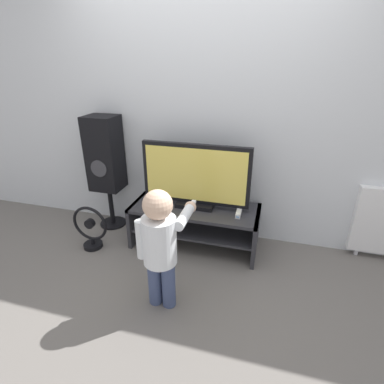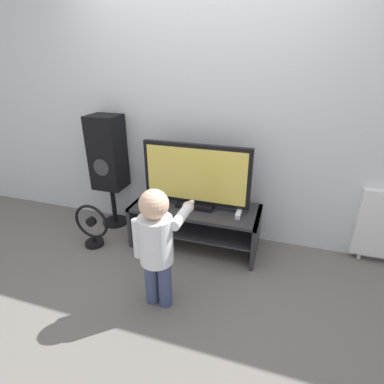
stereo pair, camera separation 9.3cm
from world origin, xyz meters
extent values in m
plane|color=slate|center=(0.00, 0.00, 0.00)|extent=(16.00, 16.00, 0.00)
cube|color=silver|center=(0.00, 0.58, 1.30)|extent=(10.00, 0.06, 2.60)
cube|color=#2D2D33|center=(0.00, 0.25, 0.41)|extent=(1.22, 0.50, 0.03)
cube|color=#2D2D33|center=(0.00, 0.25, 0.19)|extent=(1.18, 0.46, 0.02)
cube|color=#2D2D33|center=(-0.59, 0.25, 0.21)|extent=(0.04, 0.50, 0.42)
cube|color=#2D2D33|center=(0.59, 0.25, 0.21)|extent=(0.04, 0.50, 0.42)
cube|color=black|center=(0.00, 0.28, 0.44)|extent=(0.35, 0.20, 0.04)
cube|color=black|center=(0.00, 0.28, 0.75)|extent=(1.01, 0.05, 0.57)
cube|color=#F2D859|center=(0.00, 0.25, 0.75)|extent=(0.94, 0.01, 0.50)
cube|color=white|center=(0.43, 0.20, 0.45)|extent=(0.04, 0.15, 0.04)
cube|color=#3F8CE5|center=(0.43, 0.12, 0.45)|extent=(0.03, 0.00, 0.01)
cube|color=white|center=(-0.32, 0.11, 0.44)|extent=(0.09, 0.13, 0.02)
cylinder|color=#337FD8|center=(-0.32, 0.11, 0.45)|extent=(0.01, 0.01, 0.00)
cylinder|color=#3F4C72|center=(-0.08, -0.58, 0.20)|extent=(0.10, 0.10, 0.39)
cylinder|color=#3F4C72|center=(0.02, -0.58, 0.20)|extent=(0.10, 0.10, 0.39)
cylinder|color=white|center=(-0.03, -0.58, 0.57)|extent=(0.24, 0.24, 0.35)
sphere|color=beige|center=(-0.03, -0.58, 0.85)|extent=(0.20, 0.20, 0.20)
cylinder|color=white|center=(-0.17, -0.58, 0.55)|extent=(0.07, 0.07, 0.30)
cylinder|color=white|center=(0.11, -0.43, 0.70)|extent=(0.07, 0.30, 0.07)
sphere|color=beige|center=(0.11, -0.28, 0.70)|extent=(0.09, 0.09, 0.09)
cube|color=white|center=(0.11, -0.24, 0.70)|extent=(0.03, 0.13, 0.02)
cylinder|color=black|center=(-1.00, 0.39, 0.01)|extent=(0.29, 0.29, 0.02)
cylinder|color=black|center=(-1.00, 0.39, 0.22)|extent=(0.05, 0.05, 0.45)
cube|color=black|center=(-1.00, 0.39, 0.83)|extent=(0.32, 0.28, 0.77)
cylinder|color=#38383D|center=(-1.00, 0.25, 0.72)|extent=(0.17, 0.01, 0.17)
cylinder|color=black|center=(-0.96, -0.07, 0.02)|extent=(0.18, 0.18, 0.04)
cylinder|color=black|center=(-0.96, -0.07, 0.07)|extent=(0.04, 0.04, 0.06)
torus|color=black|center=(-0.96, -0.07, 0.27)|extent=(0.36, 0.03, 0.36)
cylinder|color=black|center=(-0.96, -0.07, 0.27)|extent=(0.09, 0.05, 0.09)
cube|color=silver|center=(1.54, 0.51, 0.03)|extent=(0.03, 0.05, 0.06)
camera|label=1|loc=(0.66, -2.21, 1.73)|focal=28.00mm
camera|label=2|loc=(0.75, -2.19, 1.73)|focal=28.00mm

